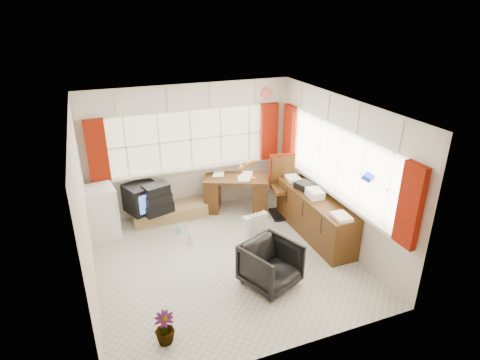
% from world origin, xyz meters
% --- Properties ---
extents(ground, '(4.00, 4.00, 0.00)m').
position_xyz_m(ground, '(0.00, 0.00, 0.00)').
color(ground, beige).
rests_on(ground, ground).
extents(room_walls, '(4.00, 4.00, 4.00)m').
position_xyz_m(room_walls, '(0.00, 0.00, 1.50)').
color(room_walls, beige).
rests_on(room_walls, ground).
extents(window_back, '(3.70, 0.12, 3.60)m').
position_xyz_m(window_back, '(0.00, 1.94, 0.95)').
color(window_back, beige).
rests_on(window_back, room_walls).
extents(window_right, '(0.12, 3.70, 3.60)m').
position_xyz_m(window_right, '(1.94, 0.00, 0.95)').
color(window_right, beige).
rests_on(window_right, room_walls).
extents(curtains, '(3.83, 3.83, 1.15)m').
position_xyz_m(curtains, '(0.92, 0.93, 1.46)').
color(curtains, '#931D08').
rests_on(curtains, room_walls).
extents(overhead_cabinets, '(3.98, 3.98, 0.48)m').
position_xyz_m(overhead_cabinets, '(0.98, 0.98, 2.25)').
color(overhead_cabinets, silver).
rests_on(overhead_cabinets, room_walls).
extents(desk, '(1.37, 1.06, 0.74)m').
position_xyz_m(desk, '(0.77, 1.59, 0.39)').
color(desk, '#482E10').
rests_on(desk, ground).
extents(desk_lamp, '(0.16, 0.15, 0.39)m').
position_xyz_m(desk_lamp, '(1.06, 1.42, 0.98)').
color(desk_lamp, '#F39F0A').
rests_on(desk_lamp, desk).
extents(task_chair, '(0.58, 0.61, 1.19)m').
position_xyz_m(task_chair, '(1.58, 1.15, 0.63)').
color(task_chair, black).
rests_on(task_chair, ground).
extents(office_chair, '(0.95, 0.96, 0.67)m').
position_xyz_m(office_chair, '(0.40, -0.80, 0.34)').
color(office_chair, black).
rests_on(office_chair, ground).
extents(radiator, '(0.41, 0.22, 0.58)m').
position_xyz_m(radiator, '(0.64, 0.27, 0.24)').
color(radiator, white).
rests_on(radiator, ground).
extents(credenza, '(0.50, 2.00, 0.85)m').
position_xyz_m(credenza, '(1.73, 0.20, 0.39)').
color(credenza, '#482E10').
rests_on(credenza, ground).
extents(file_tray, '(0.37, 0.42, 0.12)m').
position_xyz_m(file_tray, '(1.71, 0.54, 0.81)').
color(file_tray, black).
rests_on(file_tray, credenza).
extents(tv_bench, '(1.40, 0.50, 0.25)m').
position_xyz_m(tv_bench, '(-0.55, 1.72, 0.12)').
color(tv_bench, '#987A4C').
rests_on(tv_bench, ground).
extents(crt_tv, '(0.73, 0.70, 0.52)m').
position_xyz_m(crt_tv, '(-1.03, 1.75, 0.51)').
color(crt_tv, black).
rests_on(crt_tv, tv_bench).
extents(hifi_stack, '(0.61, 0.48, 0.56)m').
position_xyz_m(hifi_stack, '(-0.80, 1.56, 0.51)').
color(hifi_stack, black).
rests_on(hifi_stack, tv_bench).
extents(mini_fridge, '(0.61, 0.61, 0.92)m').
position_xyz_m(mini_fridge, '(-1.80, 1.54, 0.46)').
color(mini_fridge, white).
rests_on(mini_fridge, ground).
extents(spray_bottle_a, '(0.12, 0.12, 0.29)m').
position_xyz_m(spray_bottle_a, '(-0.41, 0.72, 0.14)').
color(spray_bottle_a, white).
rests_on(spray_bottle_a, ground).
extents(spray_bottle_b, '(0.11, 0.11, 0.20)m').
position_xyz_m(spray_bottle_b, '(-0.52, 1.12, 0.10)').
color(spray_bottle_b, '#89CDC7').
rests_on(spray_bottle_b, ground).
extents(flower_vase, '(0.27, 0.27, 0.44)m').
position_xyz_m(flower_vase, '(-1.27, -1.35, 0.22)').
color(flower_vase, black).
rests_on(flower_vase, ground).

